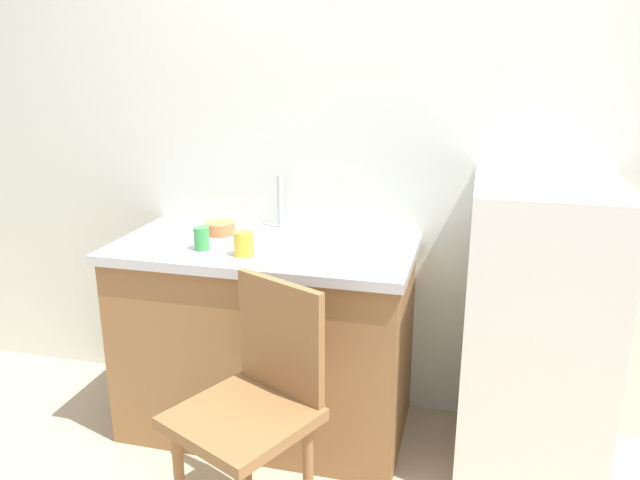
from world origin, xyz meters
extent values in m
cube|color=silver|center=(0.00, 1.00, 1.27)|extent=(4.80, 0.10, 2.54)
cube|color=olive|center=(-0.36, 0.65, 0.40)|extent=(1.19, 0.60, 0.80)
cube|color=#B7B7BC|center=(-0.36, 0.65, 0.82)|extent=(1.23, 0.64, 0.04)
cylinder|color=#B7B7BC|center=(-0.37, 0.90, 0.96)|extent=(0.02, 0.02, 0.24)
cube|color=silver|center=(0.72, 0.65, 0.58)|extent=(0.53, 0.60, 1.15)
cylinder|color=olive|center=(-0.28, 0.17, 0.23)|extent=(0.04, 0.04, 0.45)
cylinder|color=olive|center=(-0.01, 0.05, 0.23)|extent=(0.04, 0.04, 0.45)
cube|color=olive|center=(-0.21, -0.03, 0.47)|extent=(0.53, 0.53, 0.04)
cube|color=olive|center=(-0.13, 0.14, 0.69)|extent=(0.34, 0.18, 0.40)
cylinder|color=#C67042|center=(-0.59, 0.74, 0.87)|extent=(0.13, 0.13, 0.05)
cylinder|color=green|center=(-0.57, 0.52, 0.89)|extent=(0.06, 0.06, 0.09)
cylinder|color=yellow|center=(-0.38, 0.49, 0.89)|extent=(0.08, 0.08, 0.09)
camera|label=1|loc=(0.47, -1.66, 1.61)|focal=35.11mm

